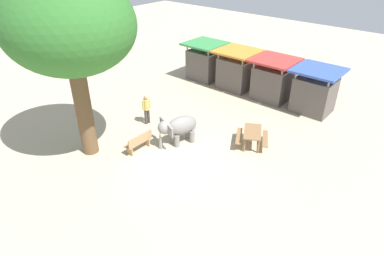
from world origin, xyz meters
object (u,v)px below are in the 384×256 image
shade_tree_main (68,27)px  elephant (178,127)px  market_stall_green (205,63)px  wooden_bench (139,142)px  market_stall_blue (314,93)px  person_handler (146,107)px  feed_bucket (193,126)px  market_stall_red (273,81)px  market_stall_orange (236,71)px  picnic_table_near (252,135)px

shade_tree_main → elephant: bearing=50.0°
elephant → market_stall_green: 8.62m
market_stall_green → wooden_bench: bearing=-69.7°
elephant → market_stall_blue: 8.22m
market_stall_blue → person_handler: bearing=-130.7°
shade_tree_main → market_stall_blue: shade_tree_main is taller
feed_bucket → market_stall_red: bearing=78.3°
market_stall_red → wooden_bench: bearing=-101.4°
market_stall_orange → market_stall_red: size_ratio=1.00×
person_handler → market_stall_green: market_stall_green is taller
person_handler → market_stall_red: (3.47, 7.07, 0.19)m
shade_tree_main → picnic_table_near: (5.42, 5.30, -5.13)m
market_stall_orange → feed_bucket: bearing=-77.1°
person_handler → wooden_bench: size_ratio=1.15×
elephant → wooden_bench: size_ratio=1.43×
shade_tree_main → market_stall_red: bearing=71.7°
person_handler → picnic_table_near: person_handler is taller
person_handler → feed_bucket: person_handler is taller
wooden_bench → market_stall_blue: bearing=-26.4°
picnic_table_near → feed_bucket: (-3.14, -0.66, -0.43)m
elephant → market_stall_orange: (-1.73, 7.45, 0.24)m
market_stall_green → market_stall_red: bearing=0.0°
person_handler → market_stall_orange: 7.12m
person_handler → picnic_table_near: 5.67m
market_stall_orange → market_stall_red: 2.60m
wooden_bench → market_stall_green: market_stall_green is taller
person_handler → picnic_table_near: (5.38, 1.76, -0.36)m
shade_tree_main → feed_bucket: size_ratio=21.49×
market_stall_red → feed_bucket: 6.18m
picnic_table_near → market_stall_blue: size_ratio=0.81×
wooden_bench → person_handler: bearing=38.5°
shade_tree_main → picnic_table_near: bearing=44.3°
elephant → feed_bucket: size_ratio=5.59×
wooden_bench → market_stall_orange: bearing=4.4°
market_stall_green → market_stall_orange: 2.60m
market_stall_green → market_stall_blue: (7.80, 0.00, 0.00)m
market_stall_red → market_stall_orange: bearing=180.0°
market_stall_orange → market_stall_blue: size_ratio=1.00×
wooden_bench → market_stall_blue: 10.15m
market_stall_orange → market_stall_blue: same height
shade_tree_main → wooden_bench: bearing=41.7°
market_stall_red → feed_bucket: size_ratio=7.00×
person_handler → feed_bucket: 2.61m
feed_bucket → market_stall_orange: bearing=102.9°
market_stall_green → market_stall_red: same height
person_handler → wooden_bench: (1.64, -2.04, -0.48)m
market_stall_red → market_stall_blue: size_ratio=1.00×
person_handler → picnic_table_near: bearing=22.0°
wooden_bench → market_stall_blue: market_stall_blue is taller
market_stall_blue → feed_bucket: bearing=-122.7°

